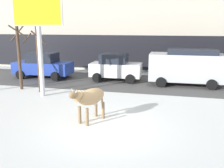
{
  "coord_description": "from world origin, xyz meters",
  "views": [
    {
      "loc": [
        2.38,
        -8.45,
        3.75
      ],
      "look_at": [
        -0.35,
        2.74,
        1.1
      ],
      "focal_mm": 40.63,
      "sensor_mm": 36.0,
      "label": 1
    }
  ],
  "objects": [
    {
      "name": "road_strip",
      "position": [
        0.0,
        8.15,
        0.0
      ],
      "size": [
        60.0,
        5.6,
        0.01
      ],
      "primitive_type": "cube",
      "color": "#514F4C",
      "rests_on": "ground"
    },
    {
      "name": "ground_plane",
      "position": [
        0.0,
        0.0,
        0.0
      ],
      "size": [
        120.0,
        120.0,
        0.0
      ],
      "primitive_type": "plane",
      "color": "white"
    },
    {
      "name": "bare_tree_left_lot",
      "position": [
        -5.03,
        4.43,
        2.68
      ],
      "size": [
        1.05,
        1.06,
        5.12
      ],
      "color": "#4C3828",
      "rests_on": "ground"
    },
    {
      "name": "car_blue_sedan",
      "position": [
        -6.95,
        8.3,
        0.91
      ],
      "size": [
        4.23,
        2.03,
        1.84
      ],
      "color": "#233D9E",
      "rests_on": "ground"
    },
    {
      "name": "car_silver_van",
      "position": [
        3.2,
        8.24,
        1.24
      ],
      "size": [
        4.63,
        2.17,
        2.32
      ],
      "color": "#B7BABF",
      "rests_on": "ground"
    },
    {
      "name": "pedestrian_by_cars",
      "position": [
        2.67,
        11.5,
        0.88
      ],
      "size": [
        0.36,
        0.24,
        1.73
      ],
      "color": "#282833",
      "rests_on": "ground"
    },
    {
      "name": "pedestrian_near_billboard",
      "position": [
        4.63,
        11.5,
        0.88
      ],
      "size": [
        0.36,
        0.24,
        1.73
      ],
      "color": "#282833",
      "rests_on": "ground"
    },
    {
      "name": "car_white_hatchback",
      "position": [
        -1.53,
        8.6,
        0.93
      ],
      "size": [
        3.52,
        1.96,
        1.86
      ],
      "color": "white",
      "rests_on": "ground"
    },
    {
      "name": "billboard",
      "position": [
        -4.49,
        3.68,
        4.31
      ],
      "size": [
        2.5,
        0.79,
        5.56
      ],
      "color": "silver",
      "rests_on": "ground"
    },
    {
      "name": "cow_tan",
      "position": [
        -0.73,
        0.68,
        0.99
      ],
      "size": [
        1.13,
        1.9,
        1.54
      ],
      "color": "tan",
      "rests_on": "ground"
    },
    {
      "name": "bare_tree_far_back",
      "position": [
        -6.49,
        4.8,
        2.12
      ],
      "size": [
        1.44,
        1.48,
        3.9
      ],
      "color": "#4C3828",
      "rests_on": "ground"
    }
  ]
}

